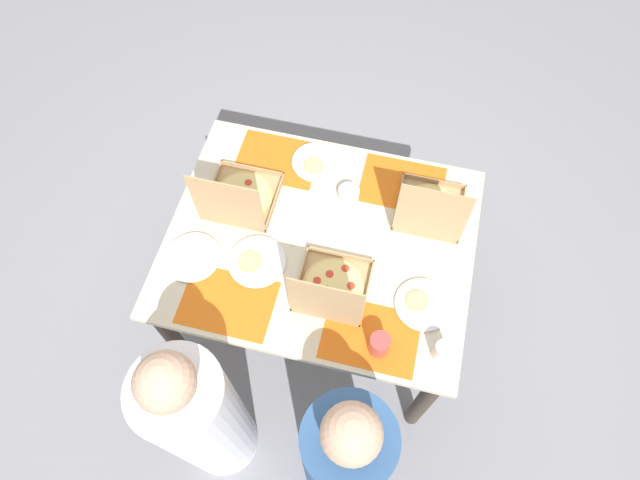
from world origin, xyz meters
TOP-DOWN VIEW (x-y plane):
  - ground_plane at (0.00, 0.00)m, footprint 6.00×6.00m
  - dining_table at (0.00, 0.00)m, footprint 1.26×1.01m
  - placemat_near_left at (-0.28, -0.35)m, footprint 0.36×0.26m
  - placemat_near_right at (0.28, -0.35)m, footprint 0.36×0.26m
  - placemat_far_left at (-0.28, 0.35)m, footprint 0.36×0.26m
  - placemat_far_right at (0.28, 0.35)m, footprint 0.36×0.26m
  - pizza_box_center at (-0.41, -0.22)m, footprint 0.28×0.28m
  - pizza_box_corner_left at (-0.10, 0.22)m, footprint 0.28×0.28m
  - pizza_box_corner_right at (0.37, -0.09)m, footprint 0.29×0.29m
  - plate_far_left at (0.48, 0.20)m, footprint 0.22×0.22m
  - plate_far_right at (0.11, -0.37)m, footprint 0.21×0.21m
  - plate_near_left at (-0.45, 0.18)m, footprint 0.22×0.22m
  - plate_near_right at (0.22, 0.16)m, footprint 0.23×0.23m
  - cup_dark at (-0.32, 0.39)m, footprint 0.08×0.08m
  - cup_red at (-0.55, 0.36)m, footprint 0.07×0.07m
  - condiment_bowl at (-0.07, -0.24)m, footprint 0.09×0.09m
  - fork_by_far_right at (0.08, -0.04)m, footprint 0.07×0.19m
  - diner_left_seat at (-0.28, 0.76)m, footprint 0.32×0.32m
  - diner_right_seat at (0.28, 0.76)m, footprint 0.32×0.32m

SIDE VIEW (x-z plane):
  - ground_plane at x=0.00m, z-range 0.00..0.00m
  - diner_left_seat at x=-0.28m, z-range -0.06..1.12m
  - diner_right_seat at x=0.28m, z-range -0.06..1.19m
  - dining_table at x=0.00m, z-range 0.27..1.05m
  - placemat_near_left at x=-0.28m, z-range 0.78..0.78m
  - placemat_near_right at x=0.28m, z-range 0.78..0.78m
  - placemat_far_left at x=-0.28m, z-range 0.78..0.78m
  - placemat_far_right at x=0.28m, z-range 0.78..0.78m
  - fork_by_far_right at x=0.08m, z-range 0.78..0.78m
  - plate_far_left at x=0.48m, z-range 0.78..0.80m
  - plate_near_right at x=0.22m, z-range 0.77..0.80m
  - plate_far_right at x=0.11m, z-range 0.77..0.80m
  - plate_near_left at x=-0.45m, z-range 0.77..0.80m
  - condiment_bowl at x=-0.07m, z-range 0.78..0.83m
  - cup_red at x=-0.55m, z-range 0.78..0.88m
  - pizza_box_center at x=-0.41m, z-range 0.67..0.98m
  - pizza_box_corner_left at x=-0.10m, z-range 0.67..0.98m
  - cup_dark at x=-0.32m, z-range 0.78..0.88m
  - pizza_box_corner_right at x=0.37m, z-range 0.67..0.99m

